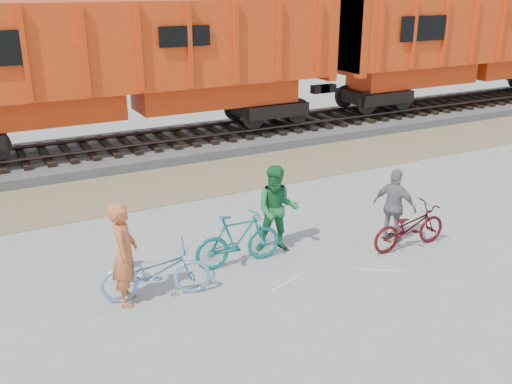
% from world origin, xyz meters
% --- Properties ---
extents(ground, '(120.00, 120.00, 0.00)m').
position_xyz_m(ground, '(0.00, 0.00, 0.00)').
color(ground, '#9E9E99').
rests_on(ground, ground).
extents(gravel_strip, '(120.00, 3.00, 0.02)m').
position_xyz_m(gravel_strip, '(0.00, 5.50, 0.01)').
color(gravel_strip, '#917F5A').
rests_on(gravel_strip, ground).
extents(ballast_bed, '(120.00, 4.00, 0.30)m').
position_xyz_m(ballast_bed, '(0.00, 9.00, 0.15)').
color(ballast_bed, slate).
rests_on(ballast_bed, ground).
extents(track, '(120.00, 2.60, 0.24)m').
position_xyz_m(track, '(0.00, 9.00, 0.47)').
color(track, black).
rests_on(track, ballast_bed).
extents(hopper_car_center, '(14.00, 3.13, 4.65)m').
position_xyz_m(hopper_car_center, '(-1.15, 9.00, 3.01)').
color(hopper_car_center, black).
rests_on(hopper_car_center, track).
extents(hopper_car_right, '(14.00, 3.13, 4.65)m').
position_xyz_m(hopper_car_right, '(13.85, 9.00, 3.01)').
color(hopper_car_right, black).
rests_on(hopper_car_right, track).
extents(bicycle_blue, '(2.06, 1.09, 1.03)m').
position_xyz_m(bicycle_blue, '(-3.37, -0.16, 0.52)').
color(bicycle_blue, '#76A6D4').
rests_on(bicycle_blue, ground).
extents(bicycle_teal, '(1.84, 0.58, 1.10)m').
position_xyz_m(bicycle_teal, '(-1.51, 0.31, 0.55)').
color(bicycle_teal, '#11706E').
rests_on(bicycle_teal, ground).
extents(bicycle_maroon, '(1.84, 0.67, 0.96)m').
position_xyz_m(bicycle_maroon, '(2.04, -0.69, 0.48)').
color(bicycle_maroon, '#4B0B0F').
rests_on(bicycle_maroon, ground).
extents(person_solo, '(0.67, 0.80, 1.88)m').
position_xyz_m(person_solo, '(-3.87, -0.06, 0.94)').
color(person_solo, '#C86434').
rests_on(person_solo, ground).
extents(person_man, '(1.13, 1.04, 1.87)m').
position_xyz_m(person_man, '(-0.51, 0.51, 0.93)').
color(person_man, '#1F6A35').
rests_on(person_man, ground).
extents(person_woman, '(0.79, 1.05, 1.65)m').
position_xyz_m(person_woman, '(1.94, -0.29, 0.83)').
color(person_woman, gray).
rests_on(person_woman, ground).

